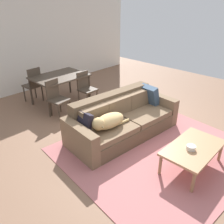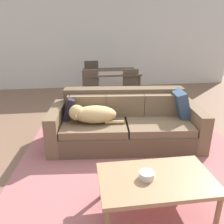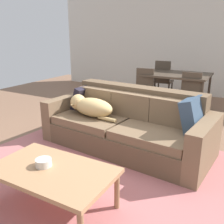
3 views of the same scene
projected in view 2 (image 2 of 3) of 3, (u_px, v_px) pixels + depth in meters
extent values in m
plane|color=#825E47|center=(132.00, 147.00, 3.57)|extent=(10.00, 10.00, 0.00)
cube|color=silver|center=(105.00, 42.00, 6.81)|extent=(8.00, 0.12, 2.70)
cube|color=#B56867|center=(137.00, 172.00, 2.94)|extent=(3.47, 3.21, 0.01)
cube|color=brown|center=(125.00, 134.00, 3.65)|extent=(2.06, 1.15, 0.30)
cube|color=brown|center=(94.00, 123.00, 3.55)|extent=(1.04, 1.02, 0.11)
cube|color=brown|center=(157.00, 122.00, 3.59)|extent=(1.04, 1.02, 0.11)
cube|color=brown|center=(124.00, 100.00, 3.82)|extent=(1.99, 0.42, 0.41)
cube|color=brown|center=(87.00, 106.00, 3.63)|extent=(0.62, 0.22, 0.34)
cube|color=brown|center=(125.00, 105.00, 3.66)|extent=(0.62, 0.22, 0.34)
cube|color=brown|center=(162.00, 105.00, 3.68)|extent=(0.62, 0.22, 0.34)
cube|color=brown|center=(57.00, 127.00, 3.55)|extent=(0.27, 0.99, 0.61)
cube|color=brown|center=(193.00, 125.00, 3.64)|extent=(0.27, 0.99, 0.61)
ellipsoid|color=tan|center=(95.00, 114.00, 3.39)|extent=(0.66, 0.39, 0.26)
sphere|color=tan|center=(77.00, 113.00, 3.34)|extent=(0.23, 0.23, 0.23)
cone|color=#9E8253|center=(76.00, 116.00, 3.25)|extent=(0.12, 0.14, 0.10)
cylinder|color=tan|center=(114.00, 122.00, 3.37)|extent=(0.29, 0.08, 0.05)
cube|color=black|center=(69.00, 108.00, 3.57)|extent=(0.22, 0.37, 0.37)
cube|color=#364B62|center=(180.00, 104.00, 3.63)|extent=(0.31, 0.46, 0.46)
cube|color=tan|center=(156.00, 179.00, 2.19)|extent=(1.11, 0.66, 0.04)
cylinder|color=#966D4A|center=(218.00, 213.00, 2.07)|extent=(0.05, 0.05, 0.37)
cylinder|color=#966D4A|center=(102.00, 183.00, 2.45)|extent=(0.05, 0.05, 0.37)
cylinder|color=#966D4A|center=(190.00, 175.00, 2.58)|extent=(0.05, 0.05, 0.37)
cylinder|color=silver|center=(147.00, 175.00, 2.16)|extent=(0.15, 0.15, 0.07)
cube|color=#44382C|center=(111.00, 72.00, 5.55)|extent=(1.33, 0.99, 0.04)
cylinder|color=#3A2F25|center=(87.00, 93.00, 5.20)|extent=(0.05, 0.05, 0.72)
cylinder|color=#3A2F25|center=(139.00, 91.00, 5.35)|extent=(0.05, 0.05, 0.72)
cylinder|color=#3A2F25|center=(86.00, 84.00, 6.02)|extent=(0.05, 0.05, 0.72)
cylinder|color=#3A2F25|center=(131.00, 82.00, 6.17)|extent=(0.05, 0.05, 0.72)
cube|color=#44382C|center=(92.00, 92.00, 5.02)|extent=(0.45, 0.45, 0.04)
cube|color=#44382C|center=(91.00, 80.00, 5.09)|extent=(0.36, 0.09, 0.45)
cylinder|color=#3D3228|center=(87.00, 105.00, 4.90)|extent=(0.04, 0.04, 0.40)
cylinder|color=#3D3228|center=(102.00, 103.00, 4.98)|extent=(0.04, 0.04, 0.40)
cylinder|color=#3D3228|center=(84.00, 100.00, 5.20)|extent=(0.04, 0.04, 0.40)
cylinder|color=#3D3228|center=(98.00, 99.00, 5.29)|extent=(0.04, 0.04, 0.40)
cube|color=#44382C|center=(132.00, 90.00, 5.15)|extent=(0.41, 0.41, 0.04)
cube|color=#44382C|center=(131.00, 79.00, 5.24)|extent=(0.36, 0.04, 0.43)
cylinder|color=#3D3228|center=(126.00, 102.00, 5.05)|extent=(0.04, 0.04, 0.40)
cylinder|color=#3D3228|center=(141.00, 102.00, 5.10)|extent=(0.04, 0.04, 0.40)
cylinder|color=#3D3228|center=(123.00, 98.00, 5.36)|extent=(0.04, 0.04, 0.40)
cylinder|color=#3D3228|center=(137.00, 97.00, 5.41)|extent=(0.04, 0.04, 0.40)
cube|color=#44382C|center=(91.00, 79.00, 6.19)|extent=(0.43, 0.43, 0.04)
cube|color=#44382C|center=(91.00, 70.00, 5.93)|extent=(0.36, 0.06, 0.48)
cylinder|color=#3D3228|center=(96.00, 85.00, 6.46)|extent=(0.04, 0.04, 0.43)
cylinder|color=#3D3228|center=(84.00, 86.00, 6.39)|extent=(0.04, 0.04, 0.43)
cylinder|color=#3D3228|center=(98.00, 88.00, 6.15)|extent=(0.04, 0.04, 0.43)
cylinder|color=#3D3228|center=(86.00, 89.00, 6.08)|extent=(0.04, 0.04, 0.43)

